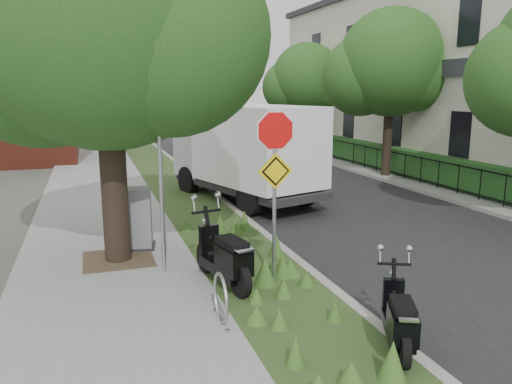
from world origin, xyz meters
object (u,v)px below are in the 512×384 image
at_px(scooter_near, 227,263).
at_px(utility_cabinet, 130,220).
at_px(scooter_far, 400,325).
at_px(sign_assembly, 275,162).
at_px(box_truck, 247,149).

height_order(scooter_near, utility_cabinet, utility_cabinet).
bearing_deg(scooter_far, utility_cabinet, 117.70).
xyz_separation_m(sign_assembly, scooter_far, (0.73, -2.79, -1.84)).
distance_m(scooter_near, utility_cabinet, 3.20).
distance_m(scooter_near, scooter_far, 3.26).
bearing_deg(box_truck, scooter_far, -95.73).
bearing_deg(utility_cabinet, box_truck, 45.85).
height_order(scooter_near, box_truck, box_truck).
height_order(sign_assembly, box_truck, sign_assembly).
bearing_deg(sign_assembly, scooter_far, -75.42).
relative_size(sign_assembly, utility_cabinet, 2.40).
bearing_deg(box_truck, utility_cabinet, -134.15).
xyz_separation_m(scooter_near, box_truck, (2.56, 6.96, 1.13)).
bearing_deg(sign_assembly, utility_cabinet, 127.90).
relative_size(scooter_near, scooter_far, 1.30).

